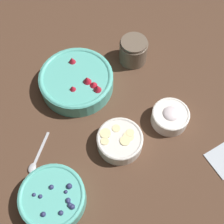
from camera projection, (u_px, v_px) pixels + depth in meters
name	position (u px, v px, depth m)	size (l,w,h in m)	color
ground_plane	(105.00, 118.00, 0.99)	(4.00, 4.00, 0.00)	#4C3323
bowl_strawberries	(77.00, 80.00, 1.02)	(0.24, 0.24, 0.08)	#56B7A8
bowl_blueberries	(53.00, 198.00, 0.84)	(0.18, 0.18, 0.06)	#56B7A8
bowl_bananas	(120.00, 141.00, 0.92)	(0.14, 0.14, 0.05)	silver
bowl_cream	(170.00, 116.00, 0.96)	(0.12, 0.12, 0.06)	white
jar_chocolate	(133.00, 51.00, 1.07)	(0.10, 0.10, 0.09)	brown
spoon	(36.00, 160.00, 0.92)	(0.09, 0.12, 0.01)	#B2B2B7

